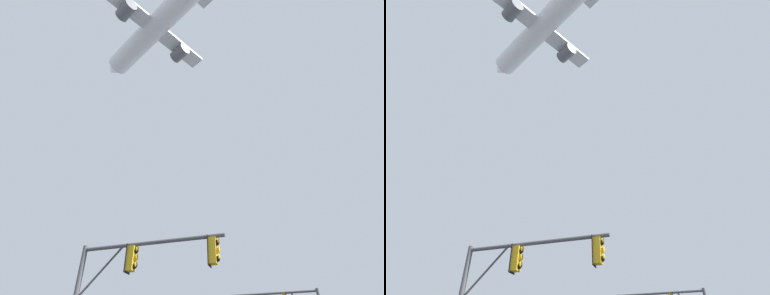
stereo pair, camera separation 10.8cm
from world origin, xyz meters
TOP-DOWN VIEW (x-y plane):
  - signal_pole_near at (-3.12, 7.41)m, footprint 5.77×1.27m
  - airplane at (-9.81, 25.72)m, footprint 23.06×19.35m

SIDE VIEW (x-z plane):
  - signal_pole_near at x=-3.12m, z-range 1.45..7.11m
  - airplane at x=-9.81m, z-range 45.36..52.68m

